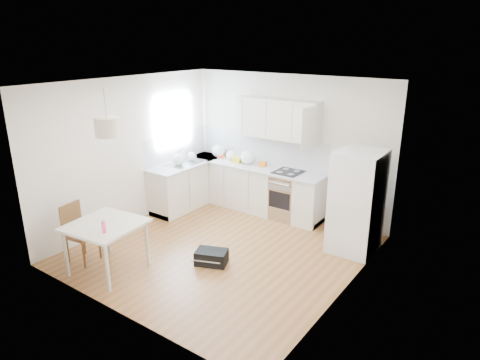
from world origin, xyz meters
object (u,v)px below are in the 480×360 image
at_px(dining_table, 106,229).
at_px(dining_chair, 82,234).
at_px(refrigerator, 358,202).
at_px(gym_bag, 212,257).

distance_m(dining_table, dining_chair, 0.60).
bearing_deg(dining_table, refrigerator, 39.13).
xyz_separation_m(refrigerator, dining_chair, (-3.29, -2.83, -0.37)).
relative_size(refrigerator, gym_bag, 3.50).
bearing_deg(refrigerator, dining_chair, -140.58).
xyz_separation_m(dining_table, gym_bag, (1.12, 1.05, -0.57)).
bearing_deg(dining_chair, dining_table, -6.21).
bearing_deg(dining_chair, gym_bag, 23.48).
xyz_separation_m(dining_table, dining_chair, (-0.56, -0.03, -0.22)).
relative_size(dining_chair, gym_bag, 1.95).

